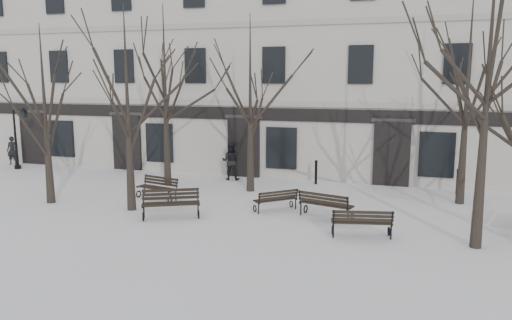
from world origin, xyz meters
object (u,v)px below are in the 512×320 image
at_px(tree_2, 490,53).
at_px(lamp_post, 19,134).
at_px(bench_4, 276,199).
at_px(bench_3, 158,187).
at_px(bench_2, 362,222).
at_px(bench_0, 171,203).
at_px(tree_1, 127,83).
at_px(tree_0, 44,93).
at_px(bench_1, 325,204).

height_order(tree_2, lamp_post, tree_2).
bearing_deg(bench_4, lamp_post, -57.93).
bearing_deg(bench_3, lamp_post, 173.53).
bearing_deg(bench_2, bench_0, -14.10).
bearing_deg(bench_4, bench_2, 103.57).
relative_size(bench_0, bench_3, 1.12).
distance_m(tree_1, bench_3, 4.53).
xyz_separation_m(tree_0, tree_2, (15.25, -0.70, 1.21)).
distance_m(tree_2, bench_4, 8.51).
bearing_deg(bench_3, tree_1, -79.72).
bearing_deg(bench_0, tree_0, 148.04).
xyz_separation_m(tree_1, bench_2, (8.44, -0.76, -4.13)).
height_order(bench_2, bench_3, bench_2).
bearing_deg(tree_1, bench_3, 86.62).
relative_size(bench_0, bench_1, 1.05).
xyz_separation_m(tree_1, lamp_post, (-10.05, 5.54, -2.73)).
distance_m(bench_1, bench_2, 2.26).
bearing_deg(tree_0, bench_0, -5.39).
xyz_separation_m(tree_2, bench_1, (-4.64, 1.70, -4.97)).
bearing_deg(bench_3, bench_0, -39.18).
height_order(tree_1, tree_2, tree_2).
xyz_separation_m(bench_2, bench_4, (-3.29, 2.19, -0.06)).
distance_m(bench_2, lamp_post, 19.58).
bearing_deg(tree_2, tree_1, 176.57).
relative_size(bench_2, bench_4, 1.23).
distance_m(bench_0, bench_2, 6.56).
height_order(tree_2, bench_3, tree_2).
height_order(bench_4, lamp_post, lamp_post).
distance_m(bench_1, bench_3, 6.97).
bearing_deg(lamp_post, tree_1, -28.88).
height_order(bench_0, bench_3, bench_0).
height_order(tree_0, bench_2, tree_0).
height_order(tree_1, lamp_post, tree_1).
height_order(tree_0, bench_4, tree_0).
distance_m(bench_3, bench_4, 5.06).
xyz_separation_m(tree_0, lamp_post, (-6.46, 5.54, -2.37)).
bearing_deg(tree_0, lamp_post, 139.38).
bearing_deg(bench_1, bench_2, 143.71).
relative_size(tree_0, bench_3, 3.70).
distance_m(bench_0, bench_3, 2.93).
bearing_deg(lamp_post, bench_4, -15.15).
bearing_deg(bench_4, tree_2, 119.17).
relative_size(tree_0, bench_0, 3.31).
bearing_deg(tree_0, bench_3, 26.29).
bearing_deg(bench_1, bench_0, 31.62).
bearing_deg(tree_2, bench_2, -178.85).
xyz_separation_m(tree_1, bench_3, (0.11, 1.82, -4.14)).
bearing_deg(tree_0, bench_1, 5.42).
xyz_separation_m(bench_4, lamp_post, (-15.19, 4.11, 1.46)).
xyz_separation_m(bench_0, bench_4, (3.27, 1.95, -0.10)).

